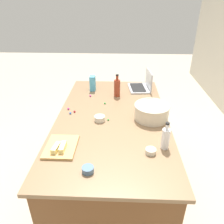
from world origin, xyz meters
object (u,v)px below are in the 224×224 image
butter_stick_left (56,148)px  butter_stick_right (63,147)px  bottle_soy (117,88)px  laptop (142,85)px  candy_bag (93,83)px  cutting_board (61,147)px  ramekin_wide (151,151)px  ramekin_small (88,170)px  ramekin_medium (100,118)px  mixing_bowl_large (152,111)px  bottle_vinegar (166,138)px

butter_stick_left → butter_stick_right: same height
butter_stick_right → bottle_soy: bearing=159.5°
bottle_soy → butter_stick_right: bottle_soy is taller
laptop → bottle_soy: size_ratio=1.36×
butter_stick_right → candy_bag: (-1.12, 0.08, 0.05)m
cutting_board → ramekin_wide: size_ratio=3.79×
bottle_soy → cutting_board: bearing=-22.5°
ramekin_wide → ramekin_small: bearing=-64.2°
butter_stick_right → ramekin_medium: size_ratio=1.18×
butter_stick_right → ramekin_wide: 0.62m
ramekin_medium → candy_bag: candy_bag is taller
mixing_bowl_large → butter_stick_left: 0.88m
butter_stick_left → ramekin_wide: size_ratio=1.48×
bottle_soy → ramekin_wide: bottle_soy is taller
candy_bag → cutting_board: bearing=-5.5°
butter_stick_left → ramekin_medium: size_ratio=1.18×
ramekin_medium → laptop: bearing=150.3°
ramekin_medium → ramekin_small: bearing=-1.6°
mixing_bowl_large → butter_stick_right: bearing=-53.9°
bottle_soy → ramekin_small: bottle_soy is taller
butter_stick_right → ramekin_medium: 0.49m
bottle_vinegar → ramekin_medium: bottle_vinegar is taller
bottle_vinegar → candy_bag: 1.24m
bottle_vinegar → cutting_board: (0.03, -0.75, -0.08)m
bottle_soy → butter_stick_left: (0.98, -0.41, -0.06)m
bottle_vinegar → ramekin_wide: (0.07, -0.11, -0.07)m
cutting_board → ramekin_medium: 0.47m
cutting_board → butter_stick_right: size_ratio=2.56×
ramekin_small → ramekin_wide: ramekin_small is taller
butter_stick_right → ramekin_wide: bearing=90.2°
mixing_bowl_large → ramekin_medium: (0.06, -0.46, -0.05)m
laptop → bottle_soy: bearing=-53.7°
mixing_bowl_large → ramekin_wide: bearing=-6.8°
butter_stick_left → ramekin_small: 0.32m
laptop → ramekin_small: (1.38, -0.44, -0.03)m
bottle_vinegar → ramekin_medium: size_ratio=2.30×
butter_stick_right → ramekin_small: butter_stick_right is taller
ramekin_small → mixing_bowl_large: bearing=145.7°
mixing_bowl_large → ramekin_small: size_ratio=4.08×
mixing_bowl_large → bottle_soy: size_ratio=1.28×
butter_stick_right → candy_bag: size_ratio=0.65×
butter_stick_right → cutting_board: bearing=-149.4°
cutting_board → ramekin_wide: bearing=86.8°
laptop → cutting_board: 1.33m
laptop → mixing_bowl_large: laptop is taller
laptop → butter_stick_right: 1.35m
bottle_vinegar → cutting_board: size_ratio=0.76×
ramekin_wide → bottle_soy: bearing=-165.1°
bottle_vinegar → ramekin_small: size_ratio=2.79×
candy_bag → bottle_vinegar: bearing=31.6°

